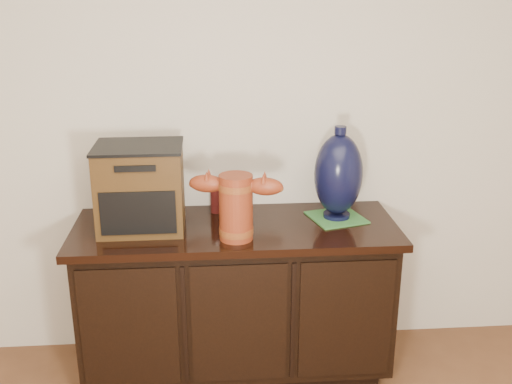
{
  "coord_description": "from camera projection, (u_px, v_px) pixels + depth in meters",
  "views": [
    {
      "loc": [
        -0.1,
        -0.27,
        1.78
      ],
      "look_at": [
        0.09,
        2.18,
        0.93
      ],
      "focal_mm": 42.0,
      "sensor_mm": 36.0,
      "label": 1
    }
  ],
  "objects": [
    {
      "name": "sideboard",
      "position": [
        236.0,
        298.0,
        2.81
      ],
      "size": [
        1.46,
        0.56,
        0.75
      ],
      "color": "black",
      "rests_on": "ground"
    },
    {
      "name": "terracotta_vessel",
      "position": [
        236.0,
        203.0,
        2.5
      ],
      "size": [
        0.4,
        0.18,
        0.28
      ],
      "rotation": [
        0.0,
        0.0,
        -0.23
      ],
      "color": "maroon",
      "rests_on": "sideboard"
    },
    {
      "name": "tv_radio",
      "position": [
        141.0,
        187.0,
        2.61
      ],
      "size": [
        0.38,
        0.31,
        0.38
      ],
      "rotation": [
        0.0,
        0.0,
        0.01
      ],
      "color": "#3C260F",
      "rests_on": "sideboard"
    },
    {
      "name": "green_mat",
      "position": [
        336.0,
        217.0,
        2.78
      ],
      "size": [
        0.28,
        0.28,
        0.01
      ],
      "primitive_type": "cube",
      "rotation": [
        0.0,
        0.0,
        0.27
      ],
      "color": "#326F32",
      "rests_on": "sideboard"
    },
    {
      "name": "lamp_base",
      "position": [
        338.0,
        175.0,
        2.71
      ],
      "size": [
        0.27,
        0.27,
        0.43
      ],
      "rotation": [
        0.0,
        0.0,
        0.27
      ],
      "color": "black",
      "rests_on": "green_mat"
    },
    {
      "name": "spray_can",
      "position": [
        216.0,
        196.0,
        2.83
      ],
      "size": [
        0.06,
        0.06,
        0.16
      ],
      "color": "#611310",
      "rests_on": "sideboard"
    }
  ]
}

